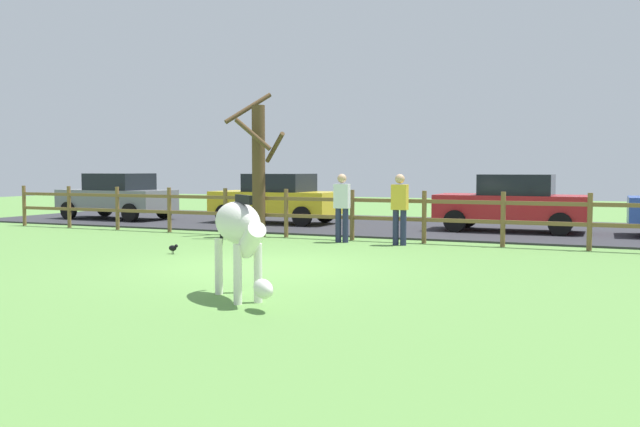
{
  "coord_description": "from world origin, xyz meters",
  "views": [
    {
      "loc": [
        5.94,
        -10.7,
        1.75
      ],
      "look_at": [
        0.62,
        1.41,
        0.89
      ],
      "focal_mm": 38.41,
      "sensor_mm": 36.0,
      "label": 1
    }
  ],
  "objects_px": {
    "zebra": "(240,231)",
    "parked_car_red": "(512,202)",
    "parked_car_grey": "(117,196)",
    "parked_car_yellow": "(276,198)",
    "crow_on_grass": "(173,248)",
    "visitor_left_of_tree": "(400,206)",
    "bare_tree": "(258,166)",
    "visitor_right_of_tree": "(342,205)"
  },
  "relations": [
    {
      "from": "zebra",
      "to": "parked_car_red",
      "type": "bearing_deg",
      "value": 80.24
    },
    {
      "from": "zebra",
      "to": "parked_car_grey",
      "type": "distance_m",
      "value": 15.41
    },
    {
      "from": "zebra",
      "to": "crow_on_grass",
      "type": "height_order",
      "value": "zebra"
    },
    {
      "from": "zebra",
      "to": "visitor_right_of_tree",
      "type": "bearing_deg",
      "value": 101.16
    },
    {
      "from": "crow_on_grass",
      "to": "visitor_left_of_tree",
      "type": "xyz_separation_m",
      "value": [
        3.81,
        3.43,
        0.78
      ]
    },
    {
      "from": "parked_car_yellow",
      "to": "bare_tree",
      "type": "bearing_deg",
      "value": -69.44
    },
    {
      "from": "parked_car_grey",
      "to": "zebra",
      "type": "bearing_deg",
      "value": -43.93
    },
    {
      "from": "zebra",
      "to": "visitor_left_of_tree",
      "type": "relative_size",
      "value": 0.96
    },
    {
      "from": "visitor_left_of_tree",
      "to": "visitor_right_of_tree",
      "type": "xyz_separation_m",
      "value": [
        -1.45,
        0.04,
        0.0
      ]
    },
    {
      "from": "zebra",
      "to": "parked_car_grey",
      "type": "height_order",
      "value": "parked_car_grey"
    },
    {
      "from": "bare_tree",
      "to": "parked_car_yellow",
      "type": "height_order",
      "value": "bare_tree"
    },
    {
      "from": "parked_car_yellow",
      "to": "visitor_left_of_tree",
      "type": "bearing_deg",
      "value": -37.71
    },
    {
      "from": "parked_car_grey",
      "to": "visitor_left_of_tree",
      "type": "height_order",
      "value": "visitor_left_of_tree"
    },
    {
      "from": "crow_on_grass",
      "to": "parked_car_yellow",
      "type": "relative_size",
      "value": 0.05
    },
    {
      "from": "parked_car_red",
      "to": "parked_car_grey",
      "type": "bearing_deg",
      "value": -177.19
    },
    {
      "from": "bare_tree",
      "to": "visitor_right_of_tree",
      "type": "relative_size",
      "value": 2.32
    },
    {
      "from": "bare_tree",
      "to": "parked_car_yellow",
      "type": "bearing_deg",
      "value": 110.56
    },
    {
      "from": "parked_car_yellow",
      "to": "visitor_right_of_tree",
      "type": "xyz_separation_m",
      "value": [
        3.86,
        -4.06,
        0.06
      ]
    },
    {
      "from": "zebra",
      "to": "parked_car_red",
      "type": "xyz_separation_m",
      "value": [
        1.95,
        11.33,
        -0.08
      ]
    },
    {
      "from": "crow_on_grass",
      "to": "parked_car_yellow",
      "type": "height_order",
      "value": "parked_car_yellow"
    },
    {
      "from": "visitor_left_of_tree",
      "to": "parked_car_yellow",
      "type": "bearing_deg",
      "value": 142.29
    },
    {
      "from": "zebra",
      "to": "visitor_right_of_tree",
      "type": "xyz_separation_m",
      "value": [
        -1.42,
        7.22,
        -0.02
      ]
    },
    {
      "from": "crow_on_grass",
      "to": "parked_car_red",
      "type": "bearing_deg",
      "value": 52.93
    },
    {
      "from": "bare_tree",
      "to": "visitor_right_of_tree",
      "type": "bearing_deg",
      "value": -10.06
    },
    {
      "from": "visitor_left_of_tree",
      "to": "crow_on_grass",
      "type": "bearing_deg",
      "value": -137.94
    },
    {
      "from": "zebra",
      "to": "visitor_left_of_tree",
      "type": "height_order",
      "value": "visitor_left_of_tree"
    },
    {
      "from": "crow_on_grass",
      "to": "visitor_right_of_tree",
      "type": "bearing_deg",
      "value": 55.82
    },
    {
      "from": "crow_on_grass",
      "to": "parked_car_red",
      "type": "distance_m",
      "value": 9.54
    },
    {
      "from": "bare_tree",
      "to": "parked_car_yellow",
      "type": "xyz_separation_m",
      "value": [
        -1.36,
        3.61,
        -0.99
      ]
    },
    {
      "from": "zebra",
      "to": "parked_car_yellow",
      "type": "bearing_deg",
      "value": 115.1
    },
    {
      "from": "parked_car_grey",
      "to": "visitor_left_of_tree",
      "type": "distance_m",
      "value": 11.66
    },
    {
      "from": "zebra",
      "to": "visitor_left_of_tree",
      "type": "distance_m",
      "value": 7.17
    },
    {
      "from": "visitor_right_of_tree",
      "to": "crow_on_grass",
      "type": "bearing_deg",
      "value": -124.18
    },
    {
      "from": "parked_car_grey",
      "to": "crow_on_grass",
      "type": "bearing_deg",
      "value": -43.54
    },
    {
      "from": "crow_on_grass",
      "to": "parked_car_grey",
      "type": "bearing_deg",
      "value": 136.46
    },
    {
      "from": "crow_on_grass",
      "to": "parked_car_yellow",
      "type": "xyz_separation_m",
      "value": [
        -1.5,
        7.54,
        0.72
      ]
    },
    {
      "from": "zebra",
      "to": "crow_on_grass",
      "type": "distance_m",
      "value": 5.38
    },
    {
      "from": "crow_on_grass",
      "to": "visitor_right_of_tree",
      "type": "distance_m",
      "value": 4.27
    },
    {
      "from": "bare_tree",
      "to": "crow_on_grass",
      "type": "xyz_separation_m",
      "value": [
        0.14,
        -3.92,
        -1.71
      ]
    },
    {
      "from": "zebra",
      "to": "parked_car_yellow",
      "type": "height_order",
      "value": "parked_car_yellow"
    },
    {
      "from": "parked_car_red",
      "to": "visitor_right_of_tree",
      "type": "height_order",
      "value": "visitor_right_of_tree"
    },
    {
      "from": "crow_on_grass",
      "to": "parked_car_grey",
      "type": "distance_m",
      "value": 10.11
    }
  ]
}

